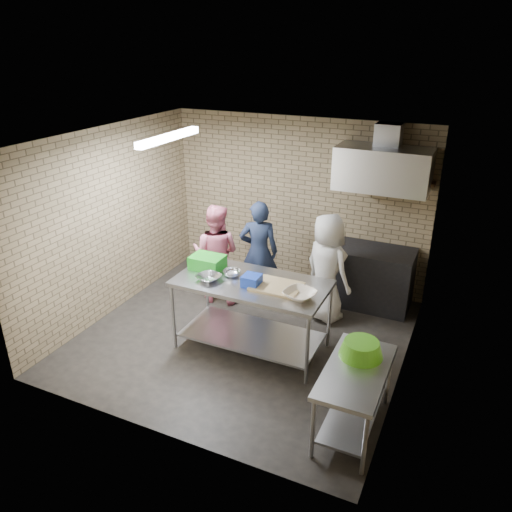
% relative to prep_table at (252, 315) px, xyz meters
% --- Properties ---
extents(floor, '(4.20, 4.20, 0.00)m').
position_rel_prep_table_xyz_m(floor, '(-0.21, 0.17, -0.48)').
color(floor, black).
rests_on(floor, ground).
extents(ceiling, '(4.20, 4.20, 0.00)m').
position_rel_prep_table_xyz_m(ceiling, '(-0.21, 0.17, 2.22)').
color(ceiling, black).
rests_on(ceiling, ground).
extents(back_wall, '(4.20, 0.06, 2.70)m').
position_rel_prep_table_xyz_m(back_wall, '(-0.21, 2.17, 0.87)').
color(back_wall, '#95805D').
rests_on(back_wall, ground).
extents(front_wall, '(4.20, 0.06, 2.70)m').
position_rel_prep_table_xyz_m(front_wall, '(-0.21, -1.83, 0.87)').
color(front_wall, '#95805D').
rests_on(front_wall, ground).
extents(left_wall, '(0.06, 4.00, 2.70)m').
position_rel_prep_table_xyz_m(left_wall, '(-2.31, 0.17, 0.87)').
color(left_wall, '#95805D').
rests_on(left_wall, ground).
extents(right_wall, '(0.06, 4.00, 2.70)m').
position_rel_prep_table_xyz_m(right_wall, '(1.89, 0.17, 0.87)').
color(right_wall, '#95805D').
rests_on(right_wall, ground).
extents(prep_table, '(1.93, 0.96, 0.96)m').
position_rel_prep_table_xyz_m(prep_table, '(0.00, 0.00, 0.00)').
color(prep_table, '#B5B7BC').
rests_on(prep_table, floor).
extents(side_counter, '(0.60, 1.20, 0.75)m').
position_rel_prep_table_xyz_m(side_counter, '(1.59, -0.93, -0.11)').
color(side_counter, silver).
rests_on(side_counter, floor).
extents(stove, '(1.20, 0.70, 0.90)m').
position_rel_prep_table_xyz_m(stove, '(1.14, 1.82, -0.03)').
color(stove, black).
rests_on(stove, floor).
extents(range_hood, '(1.30, 0.60, 0.60)m').
position_rel_prep_table_xyz_m(range_hood, '(1.14, 1.87, 1.62)').
color(range_hood, silver).
rests_on(range_hood, back_wall).
extents(hood_duct, '(0.35, 0.30, 0.30)m').
position_rel_prep_table_xyz_m(hood_duct, '(1.14, 2.02, 2.07)').
color(hood_duct, '#A5A8AD').
rests_on(hood_duct, back_wall).
extents(wall_shelf, '(0.80, 0.20, 0.04)m').
position_rel_prep_table_xyz_m(wall_shelf, '(1.44, 2.06, 1.44)').
color(wall_shelf, '#3F2B19').
rests_on(wall_shelf, back_wall).
extents(fluorescent_fixture, '(0.10, 1.25, 0.08)m').
position_rel_prep_table_xyz_m(fluorescent_fixture, '(-1.21, 0.17, 2.16)').
color(fluorescent_fixture, white).
rests_on(fluorescent_fixture, ceiling).
extents(green_crate, '(0.43, 0.32, 0.17)m').
position_rel_prep_table_xyz_m(green_crate, '(-0.70, 0.12, 0.57)').
color(green_crate, '#1B961E').
rests_on(green_crate, prep_table).
extents(blue_tub, '(0.21, 0.21, 0.14)m').
position_rel_prep_table_xyz_m(blue_tub, '(0.05, -0.10, 0.55)').
color(blue_tub, '#183AB5').
rests_on(blue_tub, prep_table).
extents(cutting_board, '(0.59, 0.45, 0.03)m').
position_rel_prep_table_xyz_m(cutting_board, '(0.35, -0.02, 0.50)').
color(cutting_board, tan).
rests_on(cutting_board, prep_table).
extents(mixing_bowl_a, '(0.36, 0.36, 0.07)m').
position_rel_prep_table_xyz_m(mixing_bowl_a, '(-0.50, -0.20, 0.52)').
color(mixing_bowl_a, '#AEB1B5').
rests_on(mixing_bowl_a, prep_table).
extents(mixing_bowl_b, '(0.28, 0.28, 0.07)m').
position_rel_prep_table_xyz_m(mixing_bowl_b, '(-0.30, 0.05, 0.52)').
color(mixing_bowl_b, silver).
rests_on(mixing_bowl_b, prep_table).
extents(ceramic_bowl, '(0.45, 0.45, 0.09)m').
position_rel_prep_table_xyz_m(ceramic_bowl, '(0.70, -0.15, 0.53)').
color(ceramic_bowl, beige).
rests_on(ceramic_bowl, prep_table).
extents(green_basin, '(0.46, 0.46, 0.17)m').
position_rel_prep_table_xyz_m(green_basin, '(1.57, -0.68, 0.35)').
color(green_basin, '#59C626').
rests_on(green_basin, side_counter).
extents(bottle_red, '(0.07, 0.07, 0.18)m').
position_rel_prep_table_xyz_m(bottle_red, '(1.19, 2.06, 1.55)').
color(bottle_red, '#B22619').
rests_on(bottle_red, wall_shelf).
extents(bottle_green, '(0.06, 0.06, 0.15)m').
position_rel_prep_table_xyz_m(bottle_green, '(1.59, 2.06, 1.53)').
color(bottle_green, green).
rests_on(bottle_green, wall_shelf).
extents(man_navy, '(0.69, 0.58, 1.61)m').
position_rel_prep_table_xyz_m(man_navy, '(-0.46, 1.23, 0.32)').
color(man_navy, '#141A32').
rests_on(man_navy, floor).
extents(woman_pink, '(0.83, 0.69, 1.54)m').
position_rel_prep_table_xyz_m(woman_pink, '(-1.06, 0.98, 0.29)').
color(woman_pink, pink).
rests_on(woman_pink, floor).
extents(woman_white, '(0.92, 0.82, 1.59)m').
position_rel_prep_table_xyz_m(woman_white, '(0.64, 1.14, 0.31)').
color(woman_white, silver).
rests_on(woman_white, floor).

